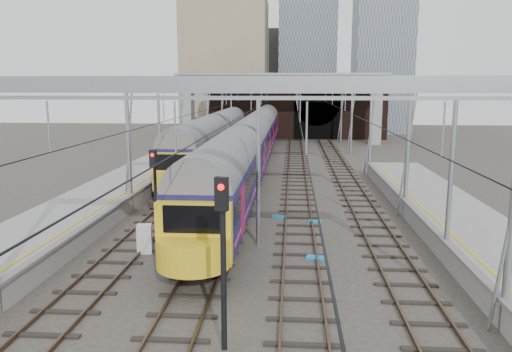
# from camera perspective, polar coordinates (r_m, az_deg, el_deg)

# --- Properties ---
(ground) EXTENTS (160.00, 160.00, 0.00)m
(ground) POSITION_cam_1_polar(r_m,az_deg,el_deg) (22.38, -0.09, -9.48)
(ground) COLOR #38332D
(ground) RESTS_ON ground
(platform_left) EXTENTS (4.32, 55.00, 1.12)m
(platform_left) POSITION_cam_1_polar(r_m,az_deg,el_deg) (27.20, -21.69, -5.41)
(platform_left) COLOR gray
(platform_left) RESTS_ON ground
(platform_right) EXTENTS (4.32, 47.00, 1.12)m
(platform_right) POSITION_cam_1_polar(r_m,az_deg,el_deg) (22.44, 26.85, -9.07)
(platform_right) COLOR gray
(platform_right) RESTS_ON ground
(tracks) EXTENTS (14.40, 80.00, 0.22)m
(tracks) POSITION_cam_1_polar(r_m,az_deg,el_deg) (36.82, 1.65, -1.57)
(tracks) COLOR #4C3828
(tracks) RESTS_ON ground
(overhead_line) EXTENTS (16.80, 80.00, 8.00)m
(overhead_line) POSITION_cam_1_polar(r_m,az_deg,el_deg) (42.54, 2.10, 8.90)
(overhead_line) COLOR gray
(overhead_line) RESTS_ON ground
(retaining_wall) EXTENTS (28.00, 2.75, 9.00)m
(retaining_wall) POSITION_cam_1_polar(r_m,az_deg,el_deg) (73.01, 4.09, 7.68)
(retaining_wall) COLOR black
(retaining_wall) RESTS_ON ground
(overbridge) EXTENTS (28.00, 3.00, 9.25)m
(overbridge) POSITION_cam_1_polar(r_m,az_deg,el_deg) (67.03, 2.89, 9.98)
(overbridge) COLOR gray
(overbridge) RESTS_ON ground
(city_skyline) EXTENTS (37.50, 27.50, 60.00)m
(city_skyline) POSITION_cam_1_polar(r_m,az_deg,el_deg) (92.00, 5.10, 16.14)
(city_skyline) COLOR tan
(city_skyline) RESTS_ON ground
(train_main) EXTENTS (2.92, 67.46, 4.98)m
(train_main) POSITION_cam_1_polar(r_m,az_deg,el_deg) (51.36, 0.18, 4.66)
(train_main) COLOR black
(train_main) RESTS_ON ground
(train_second) EXTENTS (2.90, 33.51, 4.95)m
(train_second) POSITION_cam_1_polar(r_m,az_deg,el_deg) (48.47, -4.83, 4.27)
(train_second) COLOR black
(train_second) RESTS_ON ground
(signal_near_left) EXTENTS (0.37, 0.46, 4.65)m
(signal_near_left) POSITION_cam_1_polar(r_m,az_deg,el_deg) (23.98, -11.49, -1.03)
(signal_near_left) COLOR black
(signal_near_left) RESTS_ON ground
(signal_near_centre) EXTENTS (0.40, 0.48, 5.13)m
(signal_near_centre) POSITION_cam_1_polar(r_m,az_deg,el_deg) (14.05, -3.81, -7.76)
(signal_near_centre) COLOR black
(signal_near_centre) RESTS_ON ground
(relay_cabinet) EXTENTS (0.75, 0.66, 1.32)m
(relay_cabinet) POSITION_cam_1_polar(r_m,az_deg,el_deg) (23.56, -12.62, -7.02)
(relay_cabinet) COLOR silver
(relay_cabinet) RESTS_ON ground
(equip_cover_a) EXTENTS (0.92, 0.76, 0.09)m
(equip_cover_a) POSITION_cam_1_polar(r_m,az_deg,el_deg) (22.56, 6.79, -9.26)
(equip_cover_a) COLOR #197FBD
(equip_cover_a) RESTS_ON ground
(equip_cover_b) EXTENTS (0.77, 0.57, 0.09)m
(equip_cover_b) POSITION_cam_1_polar(r_m,az_deg,el_deg) (28.38, 6.76, -5.18)
(equip_cover_b) COLOR #197FBD
(equip_cover_b) RESTS_ON ground
(equip_cover_c) EXTENTS (0.86, 0.68, 0.09)m
(equip_cover_c) POSITION_cam_1_polar(r_m,az_deg,el_deg) (29.16, 2.62, -4.69)
(equip_cover_c) COLOR #197FBD
(equip_cover_c) RESTS_ON ground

